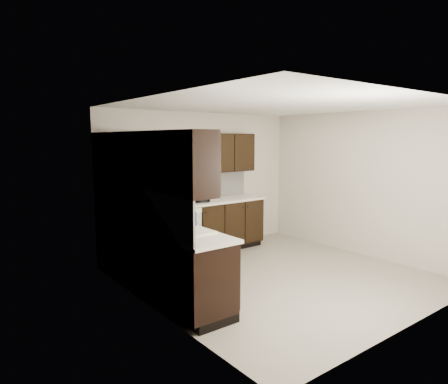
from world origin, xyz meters
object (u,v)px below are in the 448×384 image
at_px(sink, 180,235).
at_px(microwave, 189,192).
at_px(toaster_oven, 118,204).
at_px(storage_bin, 131,208).
at_px(blue_pitcher, 187,221).

relative_size(sink, microwave, 1.35).
relative_size(toaster_oven, storage_bin, 0.81).
bearing_deg(storage_bin, microwave, 17.64).
relative_size(toaster_oven, blue_pitcher, 1.23).
distance_m(storage_bin, blue_pitcher, 1.51).
xyz_separation_m(microwave, blue_pitcher, (-1.25, -1.92, -0.03)).
distance_m(sink, toaster_oven, 1.70).
xyz_separation_m(storage_bin, blue_pitcher, (0.02, -1.51, 0.06)).
bearing_deg(toaster_oven, storage_bin, -77.51).
height_order(toaster_oven, blue_pitcher, blue_pitcher).
xyz_separation_m(sink, toaster_oven, (-0.07, 1.69, 0.17)).
bearing_deg(microwave, storage_bin, -147.99).
distance_m(toaster_oven, storage_bin, 0.33).
height_order(sink, storage_bin, sink).
bearing_deg(blue_pitcher, toaster_oven, 76.73).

